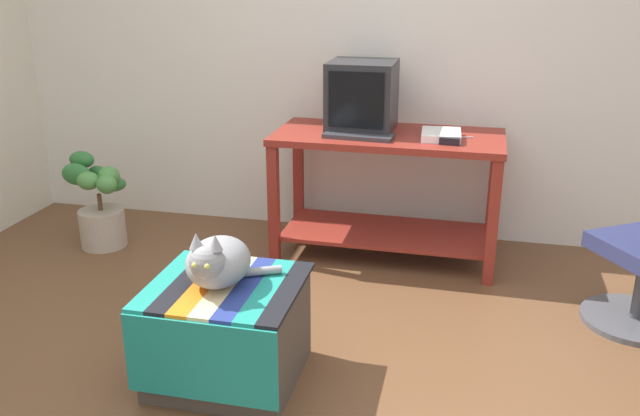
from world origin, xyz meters
name	(u,v)px	position (x,y,z in m)	size (l,w,h in m)	color
ground_plane	(272,399)	(0.00, 0.00, 0.00)	(14.00, 14.00, 0.00)	brown
back_wall	(362,34)	(0.00, 2.05, 1.30)	(8.00, 0.10, 2.60)	silver
desk	(387,174)	(0.25, 1.60, 0.52)	(1.35, 0.65, 0.77)	maroon
tv_monitor	(362,97)	(0.08, 1.67, 0.97)	(0.39, 0.39, 0.41)	#28282B
keyboard	(359,136)	(0.09, 1.46, 0.78)	(0.40, 0.15, 0.02)	#333338
book	(441,135)	(0.56, 1.55, 0.79)	(0.22, 0.25, 0.04)	white
ottoman_with_blanket	(227,332)	(-0.23, 0.11, 0.23)	(0.63, 0.60, 0.45)	#4C4238
cat	(217,262)	(-0.25, 0.10, 0.56)	(0.37, 0.36, 0.27)	gray
potted_plant	(100,207)	(-1.54, 1.33, 0.27)	(0.38, 0.31, 0.61)	#B7A893
stapler	(449,141)	(0.61, 1.42, 0.79)	(0.04, 0.11, 0.04)	black
pen	(461,137)	(0.67, 1.59, 0.78)	(0.01, 0.01, 0.14)	#B7B7BC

